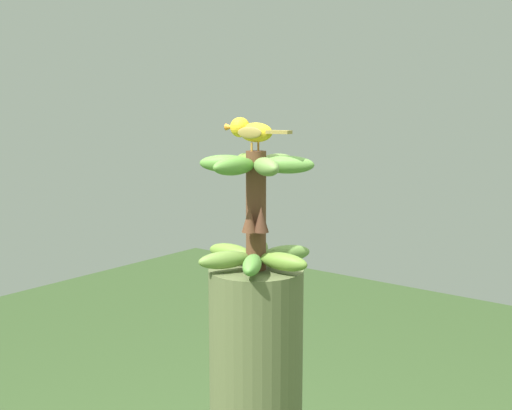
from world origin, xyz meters
name	(u,v)px	position (x,y,z in m)	size (l,w,h in m)	color
banana_bunch	(256,211)	(0.00, 0.00, 1.34)	(0.28, 0.29, 0.29)	brown
perched_bird	(250,131)	(0.00, -0.02, 1.53)	(0.06, 0.18, 0.08)	#C68933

